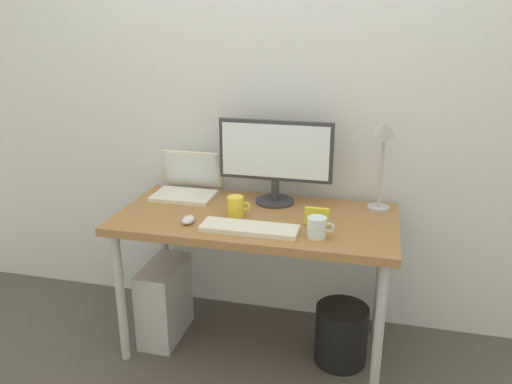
{
  "coord_description": "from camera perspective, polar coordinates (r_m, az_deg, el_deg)",
  "views": [
    {
      "loc": [
        0.55,
        -2.23,
        1.64
      ],
      "look_at": [
        0.0,
        0.0,
        0.85
      ],
      "focal_mm": 35.78,
      "sensor_mm": 36.0,
      "label": 1
    }
  ],
  "objects": [
    {
      "name": "wastebasket",
      "position": [
        2.66,
        9.5,
        -15.42
      ],
      "size": [
        0.26,
        0.26,
        0.3
      ],
      "primitive_type": "cylinder",
      "color": "black",
      "rests_on": "ground_plane"
    },
    {
      "name": "computer_tower",
      "position": [
        2.83,
        -10.17,
        -11.85
      ],
      "size": [
        0.18,
        0.36,
        0.42
      ],
      "primitive_type": "cube",
      "color": "#B2B2B7",
      "rests_on": "ground_plane"
    },
    {
      "name": "monitor",
      "position": [
        2.57,
        2.18,
        4.02
      ],
      "size": [
        0.58,
        0.2,
        0.43
      ],
      "color": "#333338",
      "rests_on": "desk"
    },
    {
      "name": "mouse",
      "position": [
        2.4,
        -7.59,
        -3.1
      ],
      "size": [
        0.06,
        0.09,
        0.03
      ],
      "primitive_type": "ellipsoid",
      "color": "silver",
      "rests_on": "desk"
    },
    {
      "name": "laptop",
      "position": [
        2.78,
        -7.67,
        0.88
      ],
      "size": [
        0.32,
        0.28,
        0.22
      ],
      "color": "silver",
      "rests_on": "desk"
    },
    {
      "name": "back_wall",
      "position": [
        2.7,
        2.01,
        11.66
      ],
      "size": [
        4.4,
        0.04,
        2.6
      ],
      "primitive_type": "cube",
      "color": "silver",
      "rests_on": "ground_plane"
    },
    {
      "name": "desk_lamp",
      "position": [
        2.5,
        14.09,
        5.39
      ],
      "size": [
        0.11,
        0.16,
        0.49
      ],
      "color": "#B2B2B7",
      "rests_on": "desk"
    },
    {
      "name": "ground_plane",
      "position": [
        2.83,
        0.0,
        -16.57
      ],
      "size": [
        6.0,
        6.0,
        0.0
      ],
      "primitive_type": "plane",
      "color": "#4C4742"
    },
    {
      "name": "desk",
      "position": [
        2.5,
        0.0,
        -4.08
      ],
      "size": [
        1.35,
        0.66,
        0.73
      ],
      "color": "olive",
      "rests_on": "ground_plane"
    },
    {
      "name": "glass_cup",
      "position": [
        2.23,
        6.85,
        -3.94
      ],
      "size": [
        0.12,
        0.08,
        0.09
      ],
      "color": "silver",
      "rests_on": "desk"
    },
    {
      "name": "photo_frame",
      "position": [
        2.34,
        6.81,
        -2.77
      ],
      "size": [
        0.11,
        0.02,
        0.09
      ],
      "primitive_type": "cube",
      "rotation": [
        0.07,
        0.0,
        0.0
      ],
      "color": "yellow",
      "rests_on": "desk"
    },
    {
      "name": "keyboard",
      "position": [
        2.29,
        -0.73,
        -4.09
      ],
      "size": [
        0.44,
        0.14,
        0.02
      ],
      "primitive_type": "cube",
      "color": "silver",
      "rests_on": "desk"
    },
    {
      "name": "coffee_mug",
      "position": [
        2.45,
        -2.28,
        -1.6
      ],
      "size": [
        0.11,
        0.08,
        0.1
      ],
      "color": "yellow",
      "rests_on": "desk"
    }
  ]
}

